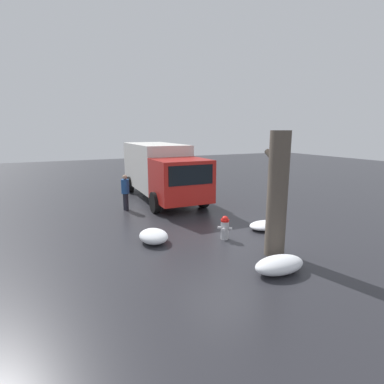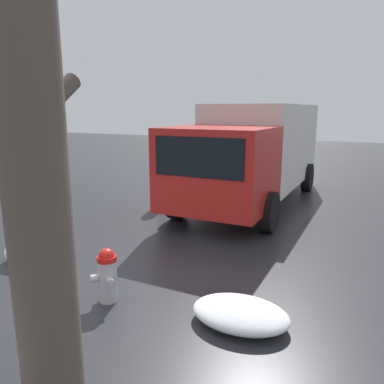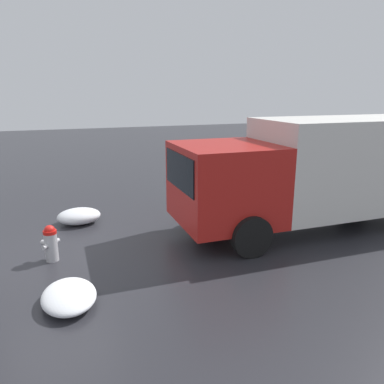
% 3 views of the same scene
% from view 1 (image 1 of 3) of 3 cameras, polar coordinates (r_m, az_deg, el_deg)
% --- Properties ---
extents(ground_plane, '(60.00, 60.00, 0.00)m').
position_cam_1_polar(ground_plane, '(9.85, 6.22, -8.89)').
color(ground_plane, '#28282D').
extents(fire_hydrant, '(0.39, 0.40, 0.77)m').
position_cam_1_polar(fire_hydrant, '(9.72, 6.27, -6.71)').
color(fire_hydrant, '#B7B7BC').
rests_on(fire_hydrant, ground_plane).
extents(tree_trunk, '(0.84, 0.55, 3.45)m').
position_cam_1_polar(tree_trunk, '(8.48, 15.92, -0.42)').
color(tree_trunk, brown).
rests_on(tree_trunk, ground_plane).
extents(delivery_truck, '(7.30, 2.67, 2.76)m').
position_cam_1_polar(delivery_truck, '(15.38, -5.97, 4.34)').
color(delivery_truck, red).
rests_on(delivery_truck, ground_plane).
extents(pedestrian, '(0.34, 0.34, 1.57)m').
position_cam_1_polar(pedestrian, '(13.42, -12.58, 0.21)').
color(pedestrian, '#23232D').
rests_on(pedestrian, ground_plane).
extents(snow_pile_by_hydrant, '(1.12, 0.87, 0.41)m').
position_cam_1_polar(snow_pile_by_hydrant, '(9.53, -7.33, -8.34)').
color(snow_pile_by_hydrant, white).
rests_on(snow_pile_by_hydrant, ground_plane).
extents(snow_pile_curbside, '(0.74, 1.37, 0.41)m').
position_cam_1_polar(snow_pile_curbside, '(7.86, 16.30, -13.17)').
color(snow_pile_curbside, white).
rests_on(snow_pile_curbside, ground_plane).
extents(snow_pile_by_tree, '(0.88, 1.24, 0.27)m').
position_cam_1_polar(snow_pile_by_tree, '(11.02, 13.84, -6.19)').
color(snow_pile_by_tree, white).
rests_on(snow_pile_by_tree, ground_plane).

